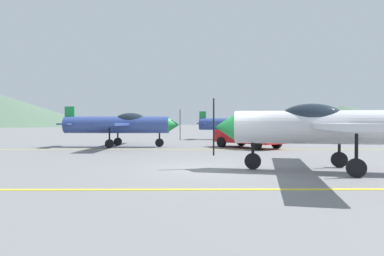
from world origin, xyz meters
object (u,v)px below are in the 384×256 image
Objects in this scene: airplane_far at (239,124)px; car_sedan at (249,134)px; airplane_mid at (121,124)px; airplane_near at (331,126)px.

car_sedan is at bearing -94.92° from airplane_far.
car_sedan is at bearing -6.60° from airplane_mid.
airplane_near is 1.00× the size of airplane_mid.
airplane_near is 1.00× the size of airplane_far.
airplane_mid is 8.00m from car_sedan.
airplane_near is at bearing -89.92° from airplane_far.
airplane_mid is 12.36m from airplane_far.
airplane_mid is at bearing -135.10° from airplane_far.
airplane_far is at bearing 44.90° from airplane_mid.
airplane_far is 9.70m from car_sedan.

